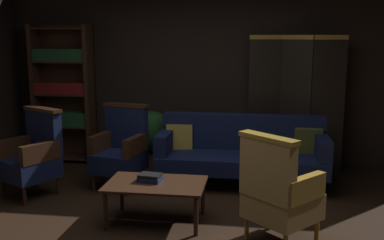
{
  "coord_description": "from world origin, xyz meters",
  "views": [
    {
      "loc": [
        0.74,
        -4.22,
        1.9
      ],
      "look_at": [
        0.0,
        0.8,
        0.95
      ],
      "focal_mm": 42.55,
      "sensor_mm": 36.0,
      "label": 1
    }
  ],
  "objects_px": {
    "coffee_table": "(156,187)",
    "armchair_wing_right": "(121,149)",
    "potted_plant": "(152,136)",
    "book_black_cloth": "(150,176)",
    "folding_screen": "(295,102)",
    "book_navy_cloth": "(150,179)",
    "velvet_couch": "(242,150)",
    "bookshelf": "(64,92)",
    "armchair_gilt_accent": "(278,192)",
    "armchair_wing_left": "(33,155)"
  },
  "relations": [
    {
      "from": "armchair_wing_right",
      "to": "book_navy_cloth",
      "type": "distance_m",
      "value": 1.18
    },
    {
      "from": "armchair_wing_right",
      "to": "book_navy_cloth",
      "type": "height_order",
      "value": "armchair_wing_right"
    },
    {
      "from": "folding_screen",
      "to": "velvet_couch",
      "type": "xyz_separation_m",
      "value": [
        -0.7,
        -0.66,
        -0.53
      ]
    },
    {
      "from": "coffee_table",
      "to": "book_navy_cloth",
      "type": "distance_m",
      "value": 0.11
    },
    {
      "from": "velvet_couch",
      "to": "armchair_gilt_accent",
      "type": "bearing_deg",
      "value": -76.52
    },
    {
      "from": "folding_screen",
      "to": "potted_plant",
      "type": "height_order",
      "value": "folding_screen"
    },
    {
      "from": "book_black_cloth",
      "to": "folding_screen",
      "type": "bearing_deg",
      "value": 51.03
    },
    {
      "from": "armchair_wing_right",
      "to": "potted_plant",
      "type": "bearing_deg",
      "value": 74.09
    },
    {
      "from": "velvet_couch",
      "to": "coffee_table",
      "type": "bearing_deg",
      "value": -121.51
    },
    {
      "from": "armchair_wing_left",
      "to": "coffee_table",
      "type": "bearing_deg",
      "value": -20.24
    },
    {
      "from": "coffee_table",
      "to": "armchair_wing_left",
      "type": "bearing_deg",
      "value": 159.76
    },
    {
      "from": "velvet_couch",
      "to": "armchair_gilt_accent",
      "type": "distance_m",
      "value": 1.68
    },
    {
      "from": "armchair_gilt_accent",
      "to": "armchair_wing_right",
      "type": "relative_size",
      "value": 1.0
    },
    {
      "from": "potted_plant",
      "to": "armchair_wing_left",
      "type": "bearing_deg",
      "value": -133.88
    },
    {
      "from": "book_navy_cloth",
      "to": "folding_screen",
      "type": "bearing_deg",
      "value": 51.03
    },
    {
      "from": "velvet_couch",
      "to": "armchair_wing_left",
      "type": "bearing_deg",
      "value": -163.29
    },
    {
      "from": "bookshelf",
      "to": "armchair_wing_right",
      "type": "relative_size",
      "value": 1.97
    },
    {
      "from": "folding_screen",
      "to": "book_black_cloth",
      "type": "distance_m",
      "value": 2.57
    },
    {
      "from": "velvet_couch",
      "to": "folding_screen",
      "type": "bearing_deg",
      "value": 43.63
    },
    {
      "from": "velvet_couch",
      "to": "armchair_wing_right",
      "type": "xyz_separation_m",
      "value": [
        -1.51,
        -0.29,
        0.04
      ]
    },
    {
      "from": "bookshelf",
      "to": "book_black_cloth",
      "type": "height_order",
      "value": "bookshelf"
    },
    {
      "from": "potted_plant",
      "to": "book_black_cloth",
      "type": "xyz_separation_m",
      "value": [
        0.4,
        -1.77,
        -0.01
      ]
    },
    {
      "from": "armchair_gilt_accent",
      "to": "potted_plant",
      "type": "xyz_separation_m",
      "value": [
        -1.68,
        2.11,
        0.0
      ]
    },
    {
      "from": "velvet_couch",
      "to": "armchair_wing_left",
      "type": "distance_m",
      "value": 2.56
    },
    {
      "from": "book_navy_cloth",
      "to": "book_black_cloth",
      "type": "xyz_separation_m",
      "value": [
        0.0,
        0.0,
        0.04
      ]
    },
    {
      "from": "velvet_couch",
      "to": "book_black_cloth",
      "type": "bearing_deg",
      "value": -124.47
    },
    {
      "from": "coffee_table",
      "to": "book_navy_cloth",
      "type": "xyz_separation_m",
      "value": [
        -0.07,
        0.04,
        0.07
      ]
    },
    {
      "from": "coffee_table",
      "to": "armchair_wing_right",
      "type": "bearing_deg",
      "value": 123.3
    },
    {
      "from": "potted_plant",
      "to": "book_navy_cloth",
      "type": "relative_size",
      "value": 3.66
    },
    {
      "from": "bookshelf",
      "to": "armchair_wing_right",
      "type": "xyz_separation_m",
      "value": [
        1.19,
        -1.04,
        -0.57
      ]
    },
    {
      "from": "velvet_couch",
      "to": "coffee_table",
      "type": "relative_size",
      "value": 2.12
    },
    {
      "from": "coffee_table",
      "to": "armchair_wing_right",
      "type": "distance_m",
      "value": 1.26
    },
    {
      "from": "coffee_table",
      "to": "potted_plant",
      "type": "height_order",
      "value": "potted_plant"
    },
    {
      "from": "folding_screen",
      "to": "armchair_wing_left",
      "type": "height_order",
      "value": "folding_screen"
    },
    {
      "from": "bookshelf",
      "to": "coffee_table",
      "type": "bearing_deg",
      "value": -47.96
    },
    {
      "from": "armchair_wing_left",
      "to": "potted_plant",
      "type": "xyz_separation_m",
      "value": [
        1.16,
        1.21,
        0.0
      ]
    },
    {
      "from": "book_black_cloth",
      "to": "velvet_couch",
      "type": "bearing_deg",
      "value": 55.53
    },
    {
      "from": "book_navy_cloth",
      "to": "bookshelf",
      "type": "bearing_deg",
      "value": 131.5
    },
    {
      "from": "velvet_couch",
      "to": "armchair_wing_right",
      "type": "bearing_deg",
      "value": -169.05
    },
    {
      "from": "folding_screen",
      "to": "armchair_wing_left",
      "type": "relative_size",
      "value": 1.83
    },
    {
      "from": "armchair_wing_left",
      "to": "book_black_cloth",
      "type": "height_order",
      "value": "armchair_wing_left"
    },
    {
      "from": "book_navy_cloth",
      "to": "potted_plant",
      "type": "bearing_deg",
      "value": 102.68
    },
    {
      "from": "potted_plant",
      "to": "book_black_cloth",
      "type": "bearing_deg",
      "value": -77.32
    },
    {
      "from": "bookshelf",
      "to": "armchair_wing_right",
      "type": "bearing_deg",
      "value": -41.02
    },
    {
      "from": "armchair_wing_left",
      "to": "potted_plant",
      "type": "bearing_deg",
      "value": 46.12
    },
    {
      "from": "armchair_wing_right",
      "to": "bookshelf",
      "type": "bearing_deg",
      "value": 138.98
    },
    {
      "from": "coffee_table",
      "to": "armchair_gilt_accent",
      "type": "xyz_separation_m",
      "value": [
        1.21,
        -0.3,
        0.12
      ]
    },
    {
      "from": "folding_screen",
      "to": "potted_plant",
      "type": "relative_size",
      "value": 2.24
    },
    {
      "from": "book_navy_cloth",
      "to": "book_black_cloth",
      "type": "bearing_deg",
      "value": 0.0
    },
    {
      "from": "bookshelf",
      "to": "book_navy_cloth",
      "type": "bearing_deg",
      "value": -48.5
    }
  ]
}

